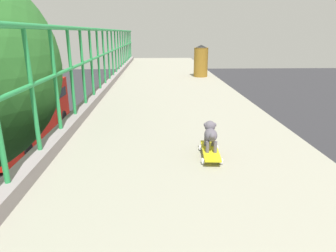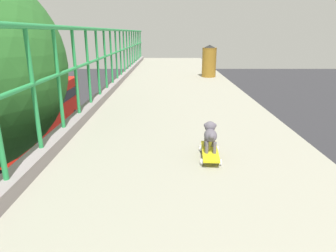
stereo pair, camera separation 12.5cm
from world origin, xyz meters
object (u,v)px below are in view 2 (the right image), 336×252
Objects in this scene: city_bus at (36,110)px; toy_skateboard at (209,152)px; litter_bin at (208,61)px; small_dog at (209,134)px.

toy_skateboard is (9.26, -16.46, 3.81)m from city_bus.
city_bus is at bearing 133.98° from litter_bin.
litter_bin reaches higher than toy_skateboard.
litter_bin is (0.77, 6.02, 0.22)m from small_dog.
city_bus is at bearing 119.36° from toy_skateboard.
city_bus is at bearing 119.43° from small_dog.
toy_skateboard is 1.59× the size of small_dog.
toy_skateboard is 6.12m from litter_bin.
litter_bin is at bearing 82.70° from toy_skateboard.
litter_bin is at bearing 82.67° from small_dog.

